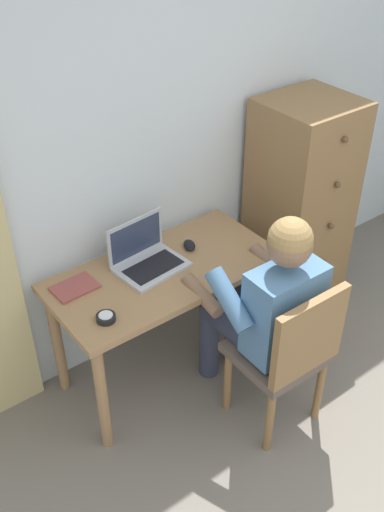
# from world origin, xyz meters

# --- Properties ---
(wall_back) EXTENTS (4.80, 0.05, 2.50)m
(wall_back) POSITION_xyz_m (0.00, 2.20, 1.25)
(wall_back) COLOR silver
(wall_back) RESTS_ON ground_plane
(desk) EXTENTS (1.18, 0.58, 0.71)m
(desk) POSITION_xyz_m (-0.25, 1.84, 0.60)
(desk) COLOR #9E754C
(desk) RESTS_ON ground_plane
(dresser) EXTENTS (0.51, 0.51, 1.34)m
(dresser) POSITION_xyz_m (0.78, 1.90, 0.67)
(dresser) COLOR olive
(dresser) RESTS_ON ground_plane
(chair) EXTENTS (0.43, 0.41, 0.89)m
(chair) POSITION_xyz_m (0.01, 1.19, 0.50)
(chair) COLOR brown
(chair) RESTS_ON ground_plane
(person_seated) EXTENTS (0.53, 0.59, 1.21)m
(person_seated) POSITION_xyz_m (0.01, 1.37, 0.68)
(person_seated) COLOR #33384C
(person_seated) RESTS_ON ground_plane
(laptop) EXTENTS (0.36, 0.28, 0.24)m
(laptop) POSITION_xyz_m (-0.30, 1.92, 0.76)
(laptop) COLOR #B7BABF
(laptop) RESTS_ON desk
(computer_mouse) EXTENTS (0.10, 0.12, 0.03)m
(computer_mouse) POSITION_xyz_m (-0.03, 1.92, 0.73)
(computer_mouse) COLOR black
(computer_mouse) RESTS_ON desk
(desk_clock) EXTENTS (0.09, 0.09, 0.03)m
(desk_clock) POSITION_xyz_m (-0.67, 1.69, 0.73)
(desk_clock) COLOR black
(desk_clock) RESTS_ON desk
(notebook_pad) EXTENTS (0.22, 0.16, 0.01)m
(notebook_pad) POSITION_xyz_m (-0.68, 1.98, 0.72)
(notebook_pad) COLOR #994742
(notebook_pad) RESTS_ON desk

